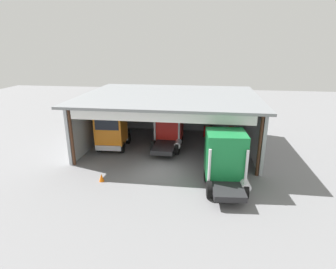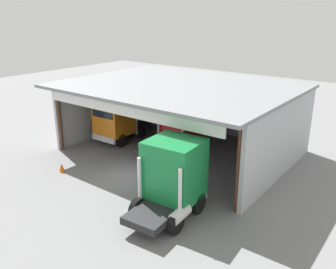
# 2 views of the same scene
# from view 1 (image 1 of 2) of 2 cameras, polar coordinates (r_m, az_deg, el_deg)

# --- Properties ---
(ground_plane) EXTENTS (80.00, 80.00, 0.00)m
(ground_plane) POSITION_cam_1_polar(r_m,az_deg,el_deg) (20.93, -1.37, -7.49)
(ground_plane) COLOR slate
(ground_plane) RESTS_ON ground
(workshop_shed) EXTENTS (15.11, 11.85, 4.94)m
(workshop_shed) POSITION_cam_1_polar(r_m,az_deg,el_deg) (25.41, 0.70, 5.63)
(workshop_shed) COLOR #ADB2B7
(workshop_shed) RESTS_ON ground
(truck_orange_left_bay) EXTENTS (2.66, 4.88, 3.62)m
(truck_orange_left_bay) POSITION_cam_1_polar(r_m,az_deg,el_deg) (24.92, -11.60, 1.10)
(truck_orange_left_bay) COLOR orange
(truck_orange_left_bay) RESTS_ON ground
(truck_red_right_bay) EXTENTS (2.63, 5.23, 3.47)m
(truck_red_right_bay) POSITION_cam_1_polar(r_m,az_deg,el_deg) (24.99, 0.13, 1.30)
(truck_red_right_bay) COLOR red
(truck_red_right_bay) RESTS_ON ground
(truck_green_center_bay) EXTENTS (2.89, 4.55, 3.76)m
(truck_green_center_bay) POSITION_cam_1_polar(r_m,az_deg,el_deg) (18.28, 11.87, -5.04)
(truck_green_center_bay) COLOR #197F3D
(truck_green_center_bay) RESTS_ON ground
(oil_drum) EXTENTS (0.58, 0.58, 0.90)m
(oil_drum) POSITION_cam_1_polar(r_m,az_deg,el_deg) (29.41, 12.99, 0.71)
(oil_drum) COLOR #B21E19
(oil_drum) RESTS_ON ground
(tool_cart) EXTENTS (0.90, 0.60, 1.00)m
(tool_cart) POSITION_cam_1_polar(r_m,az_deg,el_deg) (28.72, 8.29, 0.68)
(tool_cart) COLOR red
(tool_cart) RESTS_ON ground
(traffic_cone) EXTENTS (0.36, 0.36, 0.56)m
(traffic_cone) POSITION_cam_1_polar(r_m,az_deg,el_deg) (19.83, -13.66, -8.69)
(traffic_cone) COLOR orange
(traffic_cone) RESTS_ON ground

